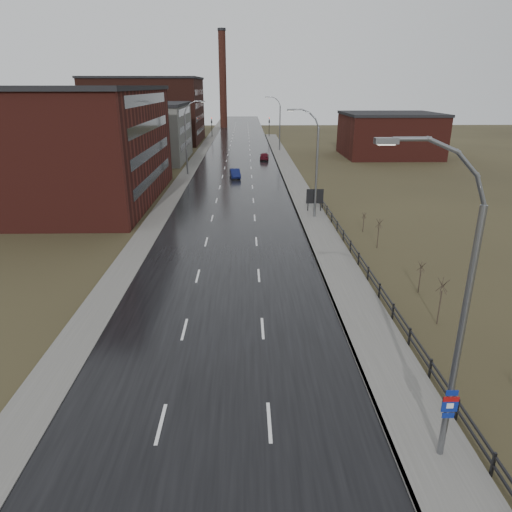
{
  "coord_description": "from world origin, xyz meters",
  "views": [
    {
      "loc": [
        1.38,
        -11.67,
        13.49
      ],
      "look_at": [
        2.01,
        16.33,
        3.0
      ],
      "focal_mm": 32.0,
      "sensor_mm": 36.0,
      "label": 1
    }
  ],
  "objects_px": {
    "car_near": "(235,174)",
    "billboard": "(315,197)",
    "streetlight_main": "(455,318)",
    "car_far": "(264,156)"
  },
  "relations": [
    {
      "from": "streetlight_main",
      "to": "car_near",
      "type": "bearing_deg",
      "value": 98.73
    },
    {
      "from": "billboard",
      "to": "car_near",
      "type": "bearing_deg",
      "value": 114.34
    },
    {
      "from": "streetlight_main",
      "to": "car_near",
      "type": "distance_m",
      "value": 58.03
    },
    {
      "from": "billboard",
      "to": "car_far",
      "type": "height_order",
      "value": "billboard"
    },
    {
      "from": "billboard",
      "to": "car_far",
      "type": "distance_m",
      "value": 39.19
    },
    {
      "from": "car_near",
      "to": "billboard",
      "type": "bearing_deg",
      "value": -72.38
    },
    {
      "from": "billboard",
      "to": "car_far",
      "type": "relative_size",
      "value": 0.65
    },
    {
      "from": "car_near",
      "to": "car_far",
      "type": "height_order",
      "value": "car_far"
    },
    {
      "from": "streetlight_main",
      "to": "car_near",
      "type": "height_order",
      "value": "streetlight_main"
    },
    {
      "from": "billboard",
      "to": "streetlight_main",
      "type": "bearing_deg",
      "value": -90.99
    }
  ]
}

